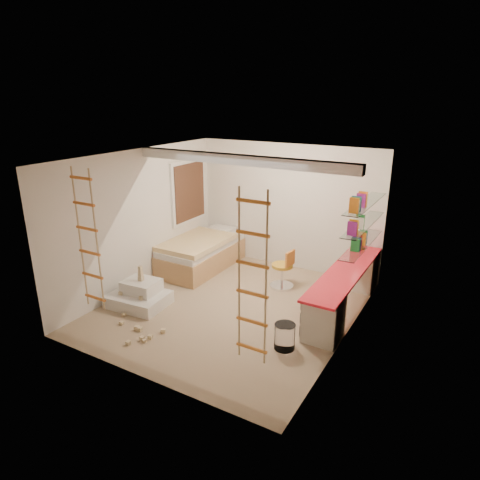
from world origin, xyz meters
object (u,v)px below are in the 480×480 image
Objects in this scene: desk at (344,289)px; play_platform at (140,296)px; bed at (202,253)px; swivel_chair at (283,274)px.

play_platform is at bearing -153.45° from desk.
desk reaches higher than bed.
desk is at bearing 26.55° from play_platform.
desk is 2.70× the size of play_platform.
bed is at bearing 90.88° from play_platform.
bed is 2.60× the size of swivel_chair.
desk is 3.64× the size of swivel_chair.
play_platform is (0.03, -1.95, -0.16)m from bed.
play_platform is (-3.17, -1.58, -0.23)m from desk.
desk is 3.55m from play_platform.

